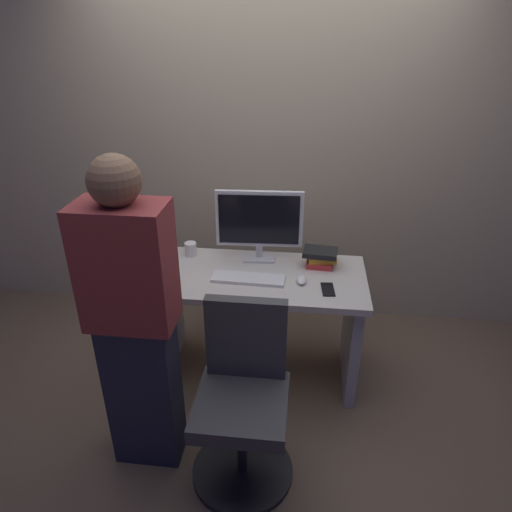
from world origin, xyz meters
TOP-DOWN VIEW (x-y plane):
  - ground_plane at (0.00, 0.00)m, footprint 9.00×9.00m
  - wall_back at (0.00, 0.84)m, footprint 6.40×0.10m
  - desk at (0.00, 0.00)m, footprint 1.31×0.64m
  - office_chair at (0.02, -0.74)m, footprint 0.52×0.52m
  - person_at_desk at (-0.49, -0.71)m, footprint 0.40×0.24m
  - monitor at (-0.01, 0.21)m, footprint 0.54×0.15m
  - keyboard at (-0.04, -0.07)m, footprint 0.43×0.14m
  - mouse at (0.27, -0.06)m, footprint 0.06×0.10m
  - cup_near_keyboard at (-0.48, -0.16)m, footprint 0.07×0.07m
  - cup_by_monitor at (-0.46, 0.21)m, footprint 0.08×0.08m
  - book_stack at (0.38, 0.16)m, footprint 0.22×0.17m
  - cell_phone at (0.42, -0.13)m, footprint 0.08×0.15m

SIDE VIEW (x-z plane):
  - ground_plane at x=0.00m, z-range 0.00..0.00m
  - office_chair at x=0.02m, z-range -0.04..0.90m
  - desk at x=0.00m, z-range 0.13..0.87m
  - cell_phone at x=0.42m, z-range 0.74..0.75m
  - keyboard at x=-0.04m, z-range 0.74..0.76m
  - mouse at x=0.27m, z-range 0.74..0.77m
  - cup_by_monitor at x=-0.46m, z-range 0.74..0.83m
  - cup_near_keyboard at x=-0.48m, z-range 0.74..0.83m
  - book_stack at x=0.38m, z-range 0.74..0.85m
  - person_at_desk at x=-0.49m, z-range 0.02..1.66m
  - monitor at x=-0.01m, z-range 0.77..1.22m
  - wall_back at x=0.00m, z-range 0.00..3.00m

